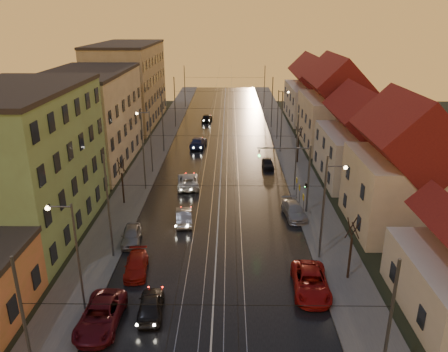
{
  "coord_description": "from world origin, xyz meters",
  "views": [
    {
      "loc": [
        1.07,
        -22.81,
        19.08
      ],
      "look_at": [
        0.52,
        20.89,
        2.91
      ],
      "focal_mm": 35.0,
      "sensor_mm": 36.0,
      "label": 1
    }
  ],
  "objects_px": {
    "parked_left_3": "(131,235)",
    "driving_car_3": "(198,142)",
    "street_lamp_0": "(72,248)",
    "street_lamp_1": "(327,200)",
    "parked_left_1": "(101,316)",
    "parked_right_0": "(311,282)",
    "driving_car_4": "(207,118)",
    "parked_left_2": "(136,265)",
    "parked_right_2": "(268,163)",
    "parked_right_1": "(294,211)",
    "driving_car_0": "(151,305)",
    "driving_car_1": "(184,216)",
    "street_lamp_2": "(148,136)",
    "street_lamp_3": "(280,110)",
    "traffic_light_mast": "(299,170)",
    "driving_car_2": "(188,181)"
  },
  "relations": [
    {
      "from": "street_lamp_0",
      "to": "driving_car_4",
      "type": "relative_size",
      "value": 1.87
    },
    {
      "from": "street_lamp_1",
      "to": "driving_car_1",
      "type": "xyz_separation_m",
      "value": [
        -12.43,
        5.54,
        -4.18
      ]
    },
    {
      "from": "street_lamp_2",
      "to": "driving_car_0",
      "type": "distance_m",
      "value": 29.03
    },
    {
      "from": "street_lamp_2",
      "to": "parked_left_2",
      "type": "relative_size",
      "value": 1.91
    },
    {
      "from": "driving_car_4",
      "to": "parked_left_2",
      "type": "bearing_deg",
      "value": 92.56
    },
    {
      "from": "parked_left_2",
      "to": "parked_left_3",
      "type": "bearing_deg",
      "value": 100.26
    },
    {
      "from": "driving_car_3",
      "to": "parked_left_1",
      "type": "xyz_separation_m",
      "value": [
        -3.57,
        -41.07,
        -0.02
      ]
    },
    {
      "from": "street_lamp_0",
      "to": "street_lamp_1",
      "type": "relative_size",
      "value": 1.0
    },
    {
      "from": "driving_car_1",
      "to": "driving_car_4",
      "type": "distance_m",
      "value": 43.14
    },
    {
      "from": "driving_car_4",
      "to": "parked_right_0",
      "type": "bearing_deg",
      "value": 106.57
    },
    {
      "from": "street_lamp_3",
      "to": "parked_left_1",
      "type": "xyz_separation_m",
      "value": [
        -16.35,
        -45.52,
        -4.14
      ]
    },
    {
      "from": "driving_car_3",
      "to": "parked_right_1",
      "type": "distance_m",
      "value": 26.99
    },
    {
      "from": "street_lamp_0",
      "to": "driving_car_3",
      "type": "bearing_deg",
      "value": 82.18
    },
    {
      "from": "street_lamp_0",
      "to": "traffic_light_mast",
      "type": "distance_m",
      "value": 23.42
    },
    {
      "from": "street_lamp_0",
      "to": "parked_right_1",
      "type": "bearing_deg",
      "value": 41.96
    },
    {
      "from": "parked_left_1",
      "to": "parked_right_0",
      "type": "xyz_separation_m",
      "value": [
        14.3,
        3.92,
        0.02
      ]
    },
    {
      "from": "street_lamp_0",
      "to": "parked_left_3",
      "type": "distance_m",
      "value": 10.61
    },
    {
      "from": "driving_car_0",
      "to": "driving_car_1",
      "type": "distance_m",
      "value": 13.87
    },
    {
      "from": "street_lamp_1",
      "to": "driving_car_3",
      "type": "distance_m",
      "value": 34.28
    },
    {
      "from": "driving_car_2",
      "to": "parked_left_2",
      "type": "relative_size",
      "value": 1.26
    },
    {
      "from": "street_lamp_3",
      "to": "driving_car_0",
      "type": "relative_size",
      "value": 1.95
    },
    {
      "from": "street_lamp_0",
      "to": "driving_car_2",
      "type": "bearing_deg",
      "value": 76.96
    },
    {
      "from": "street_lamp_0",
      "to": "parked_left_3",
      "type": "xyz_separation_m",
      "value": [
        1.5,
        9.62,
        -4.2
      ]
    },
    {
      "from": "street_lamp_3",
      "to": "street_lamp_1",
      "type": "bearing_deg",
      "value": -90.0
    },
    {
      "from": "driving_car_2",
      "to": "parked_right_2",
      "type": "bearing_deg",
      "value": -150.74
    },
    {
      "from": "driving_car_3",
      "to": "driving_car_0",
      "type": "bearing_deg",
      "value": 94.06
    },
    {
      "from": "street_lamp_3",
      "to": "driving_car_2",
      "type": "xyz_separation_m",
      "value": [
        -12.87,
        -20.95,
        -4.15
      ]
    },
    {
      "from": "parked_left_3",
      "to": "driving_car_3",
      "type": "bearing_deg",
      "value": 76.25
    },
    {
      "from": "street_lamp_2",
      "to": "driving_car_1",
      "type": "bearing_deg",
      "value": -68.21
    },
    {
      "from": "parked_left_3",
      "to": "parked_right_0",
      "type": "height_order",
      "value": "parked_right_0"
    },
    {
      "from": "parked_right_0",
      "to": "driving_car_1",
      "type": "bearing_deg",
      "value": 135.71
    },
    {
      "from": "driving_car_2",
      "to": "traffic_light_mast",
      "type": "bearing_deg",
      "value": 143.23
    },
    {
      "from": "street_lamp_1",
      "to": "parked_left_1",
      "type": "relative_size",
      "value": 1.49
    },
    {
      "from": "street_lamp_1",
      "to": "parked_left_1",
      "type": "bearing_deg",
      "value": -149.77
    },
    {
      "from": "street_lamp_0",
      "to": "traffic_light_mast",
      "type": "height_order",
      "value": "street_lamp_0"
    },
    {
      "from": "parked_left_3",
      "to": "parked_right_1",
      "type": "height_order",
      "value": "same"
    },
    {
      "from": "street_lamp_3",
      "to": "driving_car_1",
      "type": "xyz_separation_m",
      "value": [
        -12.43,
        -30.46,
        -4.18
      ]
    },
    {
      "from": "parked_right_0",
      "to": "parked_right_2",
      "type": "xyz_separation_m",
      "value": [
        -0.86,
        27.66,
        -0.15
      ]
    },
    {
      "from": "street_lamp_0",
      "to": "parked_left_3",
      "type": "bearing_deg",
      "value": 81.11
    },
    {
      "from": "parked_right_1",
      "to": "driving_car_4",
      "type": "bearing_deg",
      "value": 98.49
    },
    {
      "from": "street_lamp_0",
      "to": "parked_right_0",
      "type": "distance_m",
      "value": 16.85
    },
    {
      "from": "driving_car_2",
      "to": "parked_left_2",
      "type": "height_order",
      "value": "driving_car_2"
    },
    {
      "from": "parked_left_3",
      "to": "parked_right_0",
      "type": "xyz_separation_m",
      "value": [
        14.66,
        -7.23,
        0.08
      ]
    },
    {
      "from": "street_lamp_3",
      "to": "driving_car_3",
      "type": "relative_size",
      "value": 1.51
    },
    {
      "from": "driving_car_1",
      "to": "driving_car_4",
      "type": "xyz_separation_m",
      "value": [
        0.15,
        43.14,
        0.03
      ]
    },
    {
      "from": "driving_car_0",
      "to": "driving_car_1",
      "type": "relative_size",
      "value": 0.96
    },
    {
      "from": "driving_car_1",
      "to": "driving_car_3",
      "type": "height_order",
      "value": "driving_car_3"
    },
    {
      "from": "traffic_light_mast",
      "to": "street_lamp_0",
      "type": "bearing_deg",
      "value": -136.9
    },
    {
      "from": "parked_right_1",
      "to": "parked_left_3",
      "type": "bearing_deg",
      "value": -166.46
    },
    {
      "from": "street_lamp_3",
      "to": "parked_right_1",
      "type": "bearing_deg",
      "value": -92.97
    }
  ]
}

